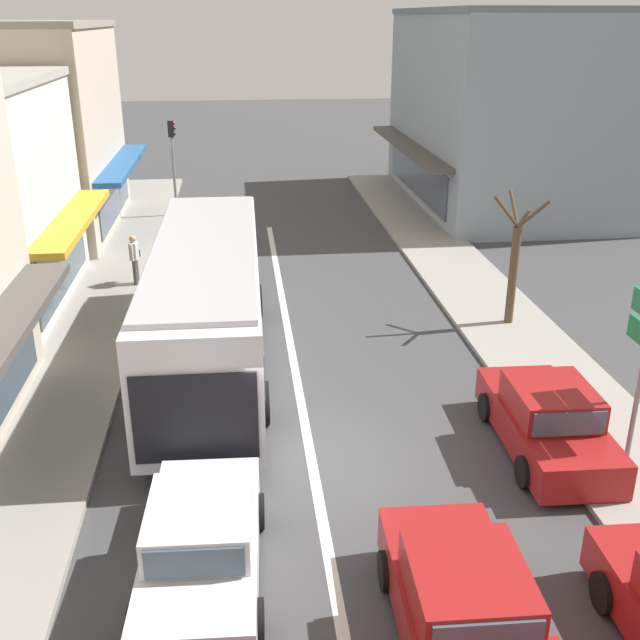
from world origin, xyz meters
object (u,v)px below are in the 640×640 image
object	(u,v)px
parked_sedan_kerb_second	(547,421)
traffic_light_downstreet	(173,153)
sedan_queue_gap_filler	(202,546)
sedan_adjacent_lane_lead	(464,611)
street_tree_right	(514,265)
city_bus	(207,297)
pedestrian_with_handbag_near	(134,256)

from	to	relation	value
parked_sedan_kerb_second	traffic_light_downstreet	xyz separation A→B (m)	(-8.73, 20.06, 2.19)
sedan_queue_gap_filler	parked_sedan_kerb_second	size ratio (longest dim) A/B	1.01
sedan_adjacent_lane_lead	street_tree_right	world-z (taller)	street_tree_right
parked_sedan_kerb_second	street_tree_right	bearing A→B (deg)	76.73
city_bus	sedan_adjacent_lane_lead	world-z (taller)	city_bus
parked_sedan_kerb_second	traffic_light_downstreet	size ratio (longest dim) A/B	1.01
traffic_light_downstreet	pedestrian_with_handbag_near	xyz separation A→B (m)	(-0.71, -9.09, -1.79)
sedan_queue_gap_filler	traffic_light_downstreet	world-z (taller)	traffic_light_downstreet
sedan_adjacent_lane_lead	street_tree_right	distance (m)	12.38
sedan_queue_gap_filler	street_tree_right	size ratio (longest dim) A/B	1.12
sedan_queue_gap_filler	sedan_adjacent_lane_lead	world-z (taller)	same
parked_sedan_kerb_second	street_tree_right	xyz separation A→B (m)	(1.53, 6.50, 1.17)
city_bus	parked_sedan_kerb_second	distance (m)	8.42
traffic_light_downstreet	street_tree_right	xyz separation A→B (m)	(10.26, -13.56, -1.02)
parked_sedan_kerb_second	street_tree_right	distance (m)	6.78
city_bus	traffic_light_downstreet	size ratio (longest dim) A/B	2.59
traffic_light_downstreet	pedestrian_with_handbag_near	bearing A→B (deg)	-94.44
parked_sedan_kerb_second	traffic_light_downstreet	distance (m)	21.98
city_bus	street_tree_right	world-z (taller)	street_tree_right
city_bus	pedestrian_with_handbag_near	size ratio (longest dim) A/B	6.68
traffic_light_downstreet	pedestrian_with_handbag_near	size ratio (longest dim) A/B	2.58
traffic_light_downstreet	street_tree_right	world-z (taller)	traffic_light_downstreet
sedan_queue_gap_filler	pedestrian_with_handbag_near	size ratio (longest dim) A/B	2.62
sedan_adjacent_lane_lead	parked_sedan_kerb_second	size ratio (longest dim) A/B	1.00
sedan_queue_gap_filler	pedestrian_with_handbag_near	distance (m)	14.33
sedan_queue_gap_filler	street_tree_right	xyz separation A→B (m)	(8.33, 9.62, 1.17)
city_bus	street_tree_right	distance (m)	8.61
traffic_light_downstreet	sedan_adjacent_lane_lead	bearing A→B (deg)	-77.45
sedan_queue_gap_filler	street_tree_right	distance (m)	12.78
traffic_light_downstreet	city_bus	bearing A→B (deg)	-83.15
city_bus	street_tree_right	xyz separation A→B (m)	(8.41, 1.80, -0.05)
sedan_queue_gap_filler	sedan_adjacent_lane_lead	xyz separation A→B (m)	(3.63, -1.77, 0.00)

